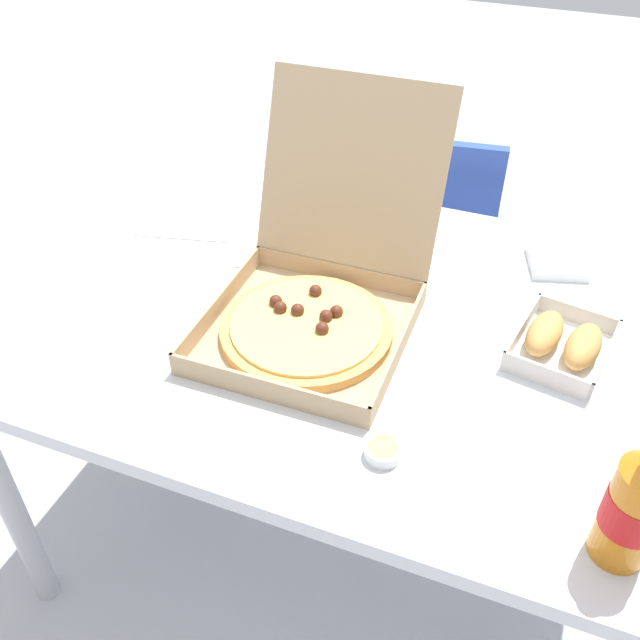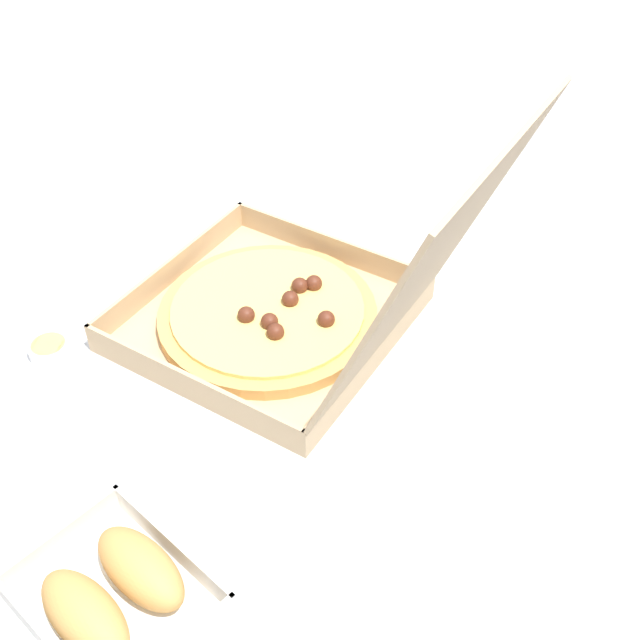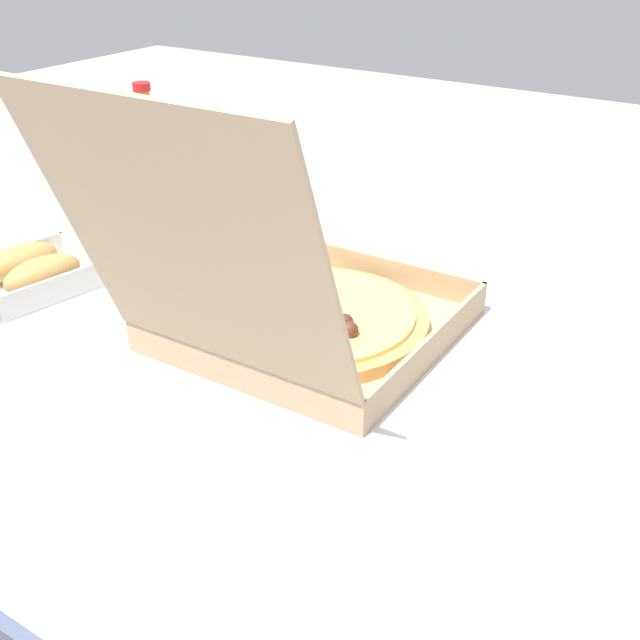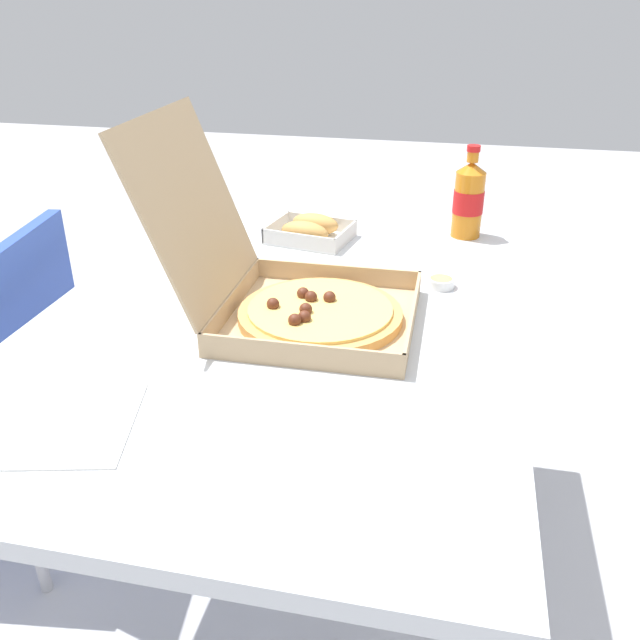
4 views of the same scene
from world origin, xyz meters
TOP-DOWN VIEW (x-y plane):
  - ground_plane at (0.00, 0.00)m, footprint 10.00×10.00m
  - dining_table at (0.00, 0.00)m, footprint 1.29×0.90m
  - pizza_box_open at (-0.03, -0.04)m, footprint 0.35×0.48m
  - bread_side_box at (0.40, 0.03)m, footprint 0.18×0.21m
  - cola_bottle at (0.51, -0.34)m, footprint 0.07×0.07m
  - paper_menu at (-0.42, 0.18)m, footprint 0.24×0.19m
  - napkin_pile at (0.36, 0.30)m, footprint 0.14×0.14m
  - dipping_sauce_cup at (0.18, -0.30)m, footprint 0.06×0.06m

SIDE VIEW (x-z plane):
  - ground_plane at x=0.00m, z-range 0.00..0.00m
  - dining_table at x=0.00m, z-range 0.29..1.02m
  - paper_menu at x=-0.42m, z-range 0.73..0.73m
  - napkin_pile at x=0.36m, z-range 0.73..0.75m
  - dipping_sauce_cup at x=0.18m, z-range 0.73..0.75m
  - bread_side_box at x=0.40m, z-range 0.73..0.78m
  - pizza_box_open at x=-0.03m, z-range 0.59..0.97m
  - cola_bottle at x=0.51m, z-range 0.71..0.94m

